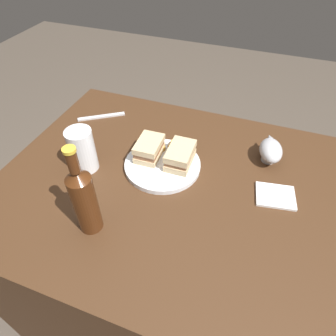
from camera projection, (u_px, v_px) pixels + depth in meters
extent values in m
plane|color=#4C4238|center=(172.00, 291.00, 1.42)|extent=(6.00, 6.00, 0.00)
cube|color=#422816|center=(172.00, 249.00, 1.16)|extent=(1.07, 0.83, 0.76)
cylinder|color=white|center=(163.00, 165.00, 0.94)|extent=(0.24, 0.24, 0.02)
cube|color=#CCB284|center=(180.00, 160.00, 0.93)|extent=(0.08, 0.12, 0.02)
cube|color=#8C5B3D|center=(180.00, 156.00, 0.92)|extent=(0.07, 0.11, 0.01)
cube|color=#CCB284|center=(180.00, 151.00, 0.90)|extent=(0.08, 0.12, 0.02)
cube|color=#CCB284|center=(149.00, 153.00, 0.95)|extent=(0.08, 0.11, 0.02)
cube|color=#8C5B3D|center=(149.00, 149.00, 0.94)|extent=(0.07, 0.10, 0.02)
cube|color=#CCB284|center=(149.00, 144.00, 0.93)|extent=(0.08, 0.11, 0.02)
cube|color=gold|center=(173.00, 145.00, 0.98)|extent=(0.02, 0.04, 0.02)
cube|color=gold|center=(160.00, 145.00, 0.99)|extent=(0.05, 0.05, 0.02)
cube|color=#AD702D|center=(180.00, 149.00, 0.97)|extent=(0.05, 0.04, 0.02)
cylinder|color=white|center=(82.00, 150.00, 0.90)|extent=(0.08, 0.08, 0.14)
cylinder|color=orange|center=(85.00, 161.00, 0.93)|extent=(0.07, 0.07, 0.05)
cylinder|color=#B7B7BC|center=(268.00, 158.00, 0.96)|extent=(0.04, 0.04, 0.02)
ellipsoid|color=#B7B7BC|center=(271.00, 150.00, 0.94)|extent=(0.09, 0.12, 0.05)
ellipsoid|color=#381E0F|center=(271.00, 149.00, 0.93)|extent=(0.08, 0.10, 0.02)
cone|color=#B7B7BC|center=(270.00, 138.00, 0.97)|extent=(0.03, 0.03, 0.02)
cylinder|color=#47230F|center=(86.00, 204.00, 0.72)|extent=(0.06, 0.06, 0.18)
cone|color=#47230F|center=(77.00, 175.00, 0.65)|extent=(0.06, 0.06, 0.02)
cylinder|color=#47230F|center=(73.00, 162.00, 0.62)|extent=(0.03, 0.03, 0.06)
cylinder|color=gold|center=(69.00, 150.00, 0.60)|extent=(0.03, 0.03, 0.01)
cube|color=white|center=(275.00, 196.00, 0.85)|extent=(0.12, 0.11, 0.01)
cube|color=silver|center=(101.00, 117.00, 1.14)|extent=(0.16, 0.11, 0.01)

